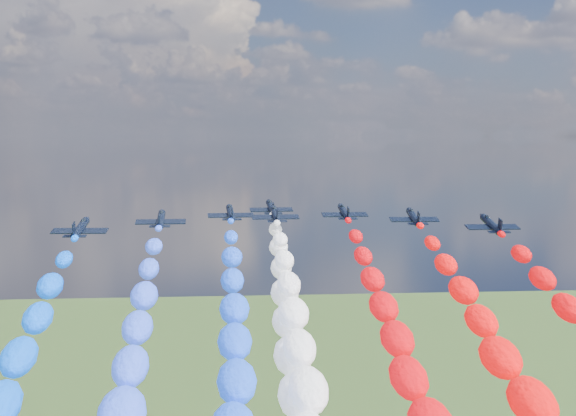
{
  "coord_description": "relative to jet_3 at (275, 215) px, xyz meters",
  "views": [
    {
      "loc": [
        -10.99,
        -132.6,
        110.25
      ],
      "look_at": [
        0.0,
        4.0,
        97.61
      ],
      "focal_mm": 48.55,
      "sensor_mm": 36.0,
      "label": 1
    }
  ],
  "objects": [
    {
      "name": "jet_1",
      "position": [
        -20.71,
        -6.52,
        0.0
      ],
      "size": [
        9.08,
        12.26,
        4.88
      ],
      "primitive_type": null,
      "rotation": [
        0.2,
        0.0,
        0.03
      ],
      "color": "black"
    },
    {
      "name": "jet_7",
      "position": [
        34.9,
        -18.95,
        0.0
      ],
      "size": [
        8.76,
        12.02,
        4.88
      ],
      "primitive_type": null,
      "rotation": [
        0.2,
        0.0,
        0.0
      ],
      "color": "black"
    },
    {
      "name": "jet_0",
      "position": [
        -32.47,
        -18.87,
        0.0
      ],
      "size": [
        9.36,
        12.45,
        4.88
      ],
      "primitive_type": null,
      "rotation": [
        0.2,
        0.0,
        -0.05
      ],
      "color": "black"
    },
    {
      "name": "trail_4",
      "position": [
        0.06,
        -44.91,
        -19.06
      ],
      "size": [
        6.93,
        116.19,
        43.05
      ],
      "primitive_type": null,
      "color": "silver"
    },
    {
      "name": "jet_4",
      "position": [
        0.06,
        14.59,
        0.0
      ],
      "size": [
        9.41,
        12.49,
        4.88
      ],
      "primitive_type": null,
      "rotation": [
        0.2,
        0.0,
        0.06
      ],
      "color": "black"
    },
    {
      "name": "jet_5",
      "position": [
        13.57,
        3.38,
        0.0
      ],
      "size": [
        9.05,
        12.23,
        4.88
      ],
      "primitive_type": null,
      "rotation": [
        0.2,
        0.0,
        0.02
      ],
      "color": "black"
    },
    {
      "name": "jet_6",
      "position": [
        24.81,
        -6.33,
        0.0
      ],
      "size": [
        9.18,
        12.32,
        4.88
      ],
      "primitive_type": null,
      "rotation": [
        0.2,
        0.0,
        -0.04
      ],
      "color": "black"
    },
    {
      "name": "jet_2",
      "position": [
        -8.33,
        3.82,
        0.0
      ],
      "size": [
        9.45,
        12.52,
        4.88
      ],
      "primitive_type": null,
      "rotation": [
        0.2,
        0.0,
        0.06
      ],
      "color": "black"
    },
    {
      "name": "jet_3",
      "position": [
        0.0,
        0.0,
        0.0
      ],
      "size": [
        9.1,
        12.26,
        4.88
      ],
      "primitive_type": null,
      "rotation": [
        0.2,
        0.0,
        0.03
      ],
      "color": "black"
    }
  ]
}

